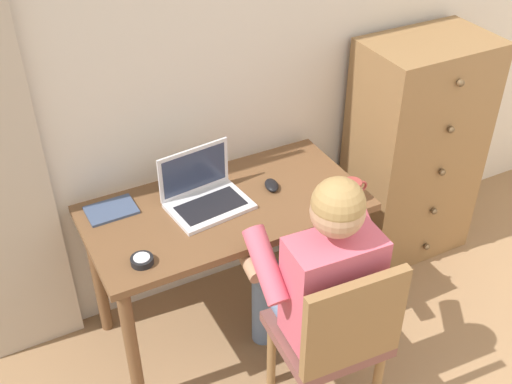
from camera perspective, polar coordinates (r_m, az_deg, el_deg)
wall_back at (r=3.01m, az=2.18°, el=13.13°), size 4.80×0.05×2.50m
desk at (r=2.85m, az=-2.71°, el=-2.91°), size 1.22×0.62×0.74m
dresser at (r=3.47m, az=13.94°, el=3.56°), size 0.64×0.45×1.23m
chair at (r=2.60m, az=7.16°, el=-12.60°), size 0.44×0.43×0.86m
person_seated at (r=2.58m, az=5.43°, el=-7.19°), size 0.55×0.60×1.18m
laptop at (r=2.77m, az=-4.65°, el=-0.14°), size 0.37×0.29×0.24m
computer_mouse at (r=2.88m, az=1.40°, el=0.62°), size 0.08×0.11×0.03m
desk_clock at (r=2.52m, az=-10.16°, el=-6.04°), size 0.09×0.09×0.03m
notebook_pad at (r=2.81m, az=-12.83°, el=-1.59°), size 0.21×0.15×0.01m
coffee_mug at (r=2.82m, az=8.62°, el=0.16°), size 0.12×0.08×0.09m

